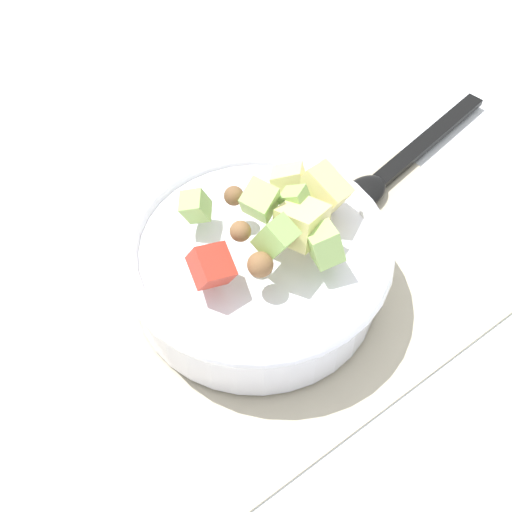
% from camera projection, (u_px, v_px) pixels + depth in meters
% --- Properties ---
extents(ground_plane, '(2.40, 2.40, 0.00)m').
position_uv_depth(ground_plane, '(238.00, 295.00, 0.64)').
color(ground_plane, silver).
extents(placemat, '(0.51, 0.33, 0.01)m').
position_uv_depth(placemat, '(238.00, 294.00, 0.64)').
color(placemat, '#BCB299').
rests_on(placemat, ground_plane).
extents(salad_bowl, '(0.23, 0.23, 0.13)m').
position_uv_depth(salad_bowl, '(257.00, 261.00, 0.61)').
color(salad_bowl, white).
rests_on(salad_bowl, placemat).
extents(serving_spoon, '(0.24, 0.07, 0.01)m').
position_uv_depth(serving_spoon, '(394.00, 167.00, 0.73)').
color(serving_spoon, black).
rests_on(serving_spoon, placemat).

